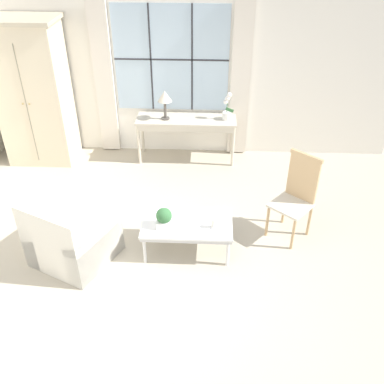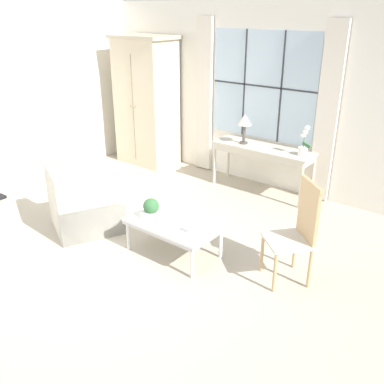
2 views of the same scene
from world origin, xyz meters
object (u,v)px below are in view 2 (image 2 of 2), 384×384
Objects in this scene: side_chair_wooden at (298,227)px; pillar_candle at (190,229)px; armchair_upholstered at (83,207)px; coffee_table at (173,225)px; armoire at (146,101)px; console_table at (263,152)px; potted_plant_small at (151,209)px; table_lamp at (245,121)px; potted_orchid at (304,144)px.

side_chair_wooden is 8.57× the size of pillar_candle.
coffee_table is (1.35, 0.24, 0.08)m from armchair_upholstered.
armoire reaches higher than pillar_candle.
potted_plant_small is at bearing -92.84° from console_table.
table_lamp is 0.43× the size of armchair_upholstered.
armoire is 4.83× the size of table_lamp.
table_lamp is at bearing 95.21° from potted_plant_small.
armchair_upholstered is at bearing -166.30° from side_chair_wooden.
console_table is 3.61× the size of potted_orchid.
pillar_candle is at bearing 5.40° from armchair_upholstered.
armchair_upholstered is at bearing -115.32° from console_table.
armchair_upholstered reaches higher than coffee_table.
side_chair_wooden reaches higher than console_table.
table_lamp is 2.55m from pillar_candle.
side_chair_wooden is at bearing 17.19° from coffee_table.
potted_orchid is at bearing 77.80° from coffee_table.
armoire is at bearing 138.76° from coffee_table.
side_chair_wooden reaches higher than pillar_candle.
console_table reaches higher than pillar_candle.
armoire is 3.71m from pillar_candle.
side_chair_wooden is 1.03× the size of coffee_table.
pillar_candle is at bearing 0.17° from potted_plant_small.
potted_plant_small is at bearing -179.83° from pillar_candle.
side_chair_wooden is at bearing -24.94° from armoire.
armoire is at bearing 141.04° from pillar_candle.
table_lamp is 0.42× the size of side_chair_wooden.
coffee_table is (2.52, -2.21, -0.76)m from armoire.
table_lamp is at bearing -174.32° from console_table.
table_lamp is at bearing -177.54° from potted_orchid.
armoire is 2.09× the size of coffee_table.
coffee_table is at bearing 17.68° from potted_plant_small.
table_lamp is (-0.33, -0.03, 0.44)m from console_table.
armoire is 3.44m from coffee_table.
armoire is 3.03m from potted_orchid.
armchair_upholstered is at bearing -125.95° from potted_orchid.
potted_orchid is at bearing 114.12° from side_chair_wooden.
console_table is at bearing -179.19° from potted_orchid.
console_table is 12.31× the size of pillar_candle.
potted_orchid reaches higher than armchair_upholstered.
pillar_candle is (1.66, 0.16, 0.18)m from armchair_upholstered.
potted_orchid is at bearing 0.81° from console_table.
side_chair_wooden is at bearing -45.36° from table_lamp.
coffee_table is (-0.50, -2.30, -0.52)m from potted_orchid.
table_lamp is at bearing 1.32° from armoire.
pillar_candle is (-0.18, -2.38, -0.42)m from potted_orchid.
console_table is 0.55m from table_lamp.
armchair_upholstered is at bearing -64.35° from armoire.
armchair_upholstered is 1.37m from coffee_table.
coffee_table is at bearing -102.20° from potted_orchid.
potted_plant_small is (-1.61, -0.50, -0.08)m from side_chair_wooden.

